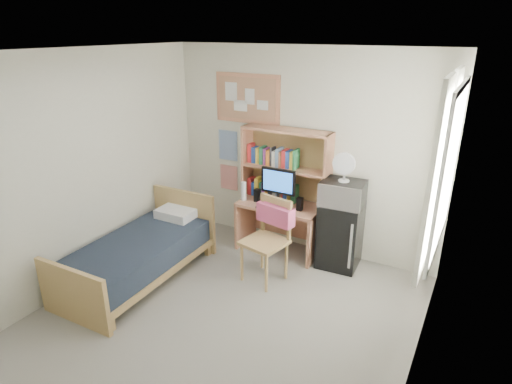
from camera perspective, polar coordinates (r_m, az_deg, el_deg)
The scene contains 25 objects.
floor at distance 4.43m, azimuth -6.02°, elevation -18.08°, with size 3.60×4.20×0.02m, color gray.
ceiling at distance 3.45m, azimuth -7.73°, elevation 17.89°, with size 3.60×4.20×0.02m, color white.
wall_back at distance 5.49m, azimuth 6.08°, elevation 5.29°, with size 3.60×0.04×2.60m, color silver.
wall_left at distance 4.97m, azimuth -23.95°, elevation 1.85°, with size 0.04×4.20×2.60m, color silver.
wall_right at distance 3.15m, azimuth 21.29°, elevation -8.53°, with size 0.04×4.20×2.60m, color silver.
window_unit at distance 4.15m, azimuth 23.75°, elevation 2.73°, with size 0.10×1.40×1.70m, color white.
curtain_left at distance 3.78m, azimuth 22.60°, elevation 1.18°, with size 0.04×0.55×1.70m, color white.
curtain_right at distance 4.54m, azimuth 23.96°, elevation 4.15°, with size 0.04×0.55×1.70m, color white.
bulletin_board at distance 5.68m, azimuth -1.15°, elevation 12.35°, with size 0.94×0.03×0.64m, color tan.
poster_wave at distance 5.99m, azimuth -3.74°, elevation 6.21°, with size 0.30×0.01×0.42m, color #27559E.
poster_japan at distance 6.13m, azimuth -3.63°, elevation 1.96°, with size 0.28×0.01×0.36m, color red.
desk at distance 5.63m, azimuth 3.14°, elevation -4.75°, with size 1.06×0.53×0.67m, color tan.
desk_chair at distance 4.92m, azimuth 1.11°, elevation -6.62°, with size 0.50×0.50×0.99m, color tan.
mini_fridge at distance 5.37m, azimuth 11.14°, elevation -5.59°, with size 0.48×0.48×0.82m, color black.
bed at distance 5.23m, azimuth -15.45°, elevation -8.74°, with size 0.89×1.79×0.49m, color black.
hutch at distance 5.46m, azimuth 3.99°, elevation 3.51°, with size 1.16×0.30×0.95m, color tan.
monitor at distance 5.35m, azimuth 2.98°, elevation 0.55°, with size 0.45×0.04×0.48m, color black.
keyboard at distance 5.32m, azimuth 2.27°, elevation -2.25°, with size 0.42×0.13×0.02m, color black.
speaker_left at distance 5.54m, azimuth 0.16°, elevation -0.45°, with size 0.07×0.07×0.17m, color black.
speaker_right at distance 5.30m, azimuth 5.86°, elevation -1.61°, with size 0.07×0.07×0.17m, color black.
water_bottle at distance 5.57m, azimuth -1.66°, elevation 0.12°, with size 0.07×0.07×0.25m, color white.
hoodie at distance 4.94m, azimuth 2.61°, elevation -2.99°, with size 0.47×0.14×0.22m, color #E95888.
microwave at distance 5.13m, azimuth 11.51°, elevation -0.13°, with size 0.50×0.38×0.29m, color silver.
desk_fan at distance 5.03m, azimuth 11.76°, elevation 3.12°, with size 0.26×0.26×0.32m, color white.
pillow at distance 5.60m, azimuth -10.60°, elevation -2.81°, with size 0.47×0.33×0.11m, color white.
Camera 1 is at (2.05, -2.77, 2.78)m, focal length 30.00 mm.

